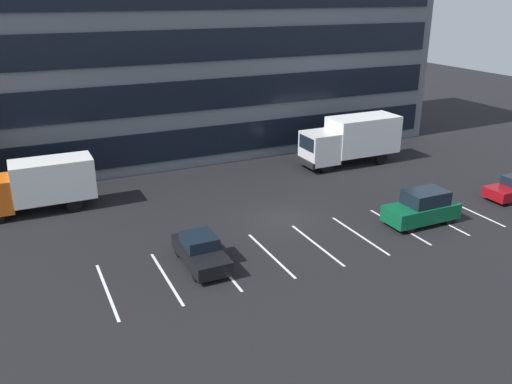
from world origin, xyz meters
The scene contains 7 objects.
ground_plane centered at (0.00, 0.00, 0.00)m, with size 120.00×120.00×0.00m, color black.
office_building centered at (0.00, 17.95, 9.00)m, with size 41.59×12.65×18.00m.
lot_markings centered at (0.00, -3.95, 0.00)m, with size 22.54×5.40×0.01m.
box_truck_orange centered at (-13.09, 7.36, 1.83)m, with size 7.00×2.32×3.25m.
box_truck_white centered at (9.92, 7.27, 2.09)m, with size 8.02×2.66×3.72m.
sedan_black centered at (-6.41, -3.36, 0.72)m, with size 1.79×4.28×1.53m.
suv_forest centered at (7.09, -4.10, 0.97)m, with size 4.46×1.89×2.02m.
Camera 1 is at (-14.02, -26.05, 12.92)m, focal length 37.34 mm.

